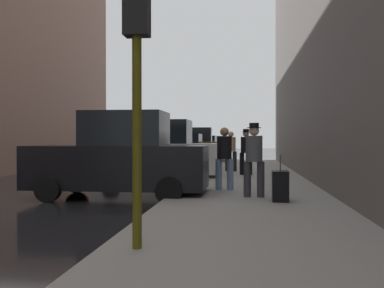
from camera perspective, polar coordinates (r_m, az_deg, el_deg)
name	(u,v)px	position (r m, az deg, el deg)	size (l,w,h in m)	color
ground_plane	(3,202)	(11.52, -23.88, -7.08)	(120.00, 120.00, 0.00)	black
sidewalk	(250,203)	(9.91, 7.78, -7.85)	(4.00, 40.00, 0.15)	gray
parked_black_suv	(120,159)	(11.30, -9.57, -1.92)	(4.61, 2.07, 2.25)	black
parked_white_van	(158,152)	(16.17, -4.51, -1.13)	(4.62, 2.10, 2.25)	silver
parked_red_hatchback	(178,153)	(21.06, -1.84, -1.20)	(4.23, 2.11, 1.79)	#B2191E
parked_bronze_suv	(193,147)	(27.04, 0.11, -0.39)	(4.66, 2.18, 2.25)	brown
parked_dark_green_sedan	(201,148)	(32.57, 1.27, -0.53)	(4.27, 2.19, 1.79)	#193828
parked_gray_coupe	(208,147)	(38.64, 2.16, -0.34)	(4.20, 2.07, 1.79)	slate
fire_hydrant	(209,165)	(17.44, 2.30, -2.75)	(0.42, 0.22, 0.70)	red
traffic_light	(137,44)	(5.62, -7.35, 13.14)	(0.32, 0.32, 3.60)	#514C0F
pedestrian_with_beanie	(254,156)	(10.36, 8.27, -1.58)	(0.50, 0.40, 1.78)	#333338
pedestrian_with_fedora	(246,149)	(16.70, 7.20, -0.72)	(0.53, 0.49, 1.78)	black
pedestrian_in_tan_coat	(231,149)	(18.47, 5.22, -0.68)	(0.52, 0.46, 1.71)	black
pedestrian_in_jeans	(224,155)	(11.78, 4.35, -1.46)	(0.52, 0.44, 1.71)	#728CB2
rolling_suitcase	(280,186)	(9.84, 11.68, -5.48)	(0.38, 0.57, 1.04)	black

